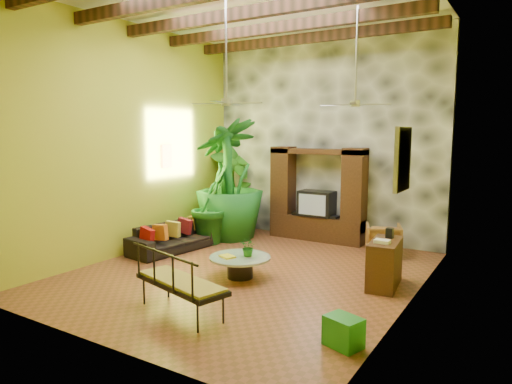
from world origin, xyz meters
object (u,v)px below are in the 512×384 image
Objects in this scene: tall_plant_a at (234,186)px; iron_bench at (178,280)px; entertainment_center at (317,201)px; wicker_armchair at (383,239)px; sofa at (173,237)px; green_bin at (343,332)px; ceiling_fan_back at (355,92)px; tall_plant_c at (229,179)px; tall_plant_b at (211,204)px; coffee_table at (240,264)px; ceiling_fan_front at (226,91)px; side_console at (385,264)px.

tall_plant_a is 1.35× the size of iron_bench.
wicker_armchair is (1.82, -0.51, -0.62)m from entertainment_center.
sofa is 4.75× the size of green_bin.
tall_plant_a is 6.09m from iron_bench.
ceiling_fan_back reaches higher than tall_plant_c.
coffee_table is at bearing -41.64° from tall_plant_b.
ceiling_fan_front is at bearing -55.69° from tall_plant_c.
side_console is (2.40, 0.92, 0.15)m from coffee_table.
wicker_armchair is at bearing -55.09° from sofa.
wicker_armchair is (0.22, 1.42, -3.06)m from ceiling_fan_back.
side_console is at bearing 20.93° from coffee_table.
side_console reaches higher than wicker_armchair.
wicker_armchair is 4.08m from tall_plant_b.
ceiling_fan_front is at bearing 117.56° from iron_bench.
iron_bench is (2.72, -5.41, -0.65)m from tall_plant_a.
entertainment_center reaches higher than side_console.
coffee_table is (2.35, -0.79, -0.05)m from sofa.
ceiling_fan_front reaches higher than tall_plant_b.
green_bin is (1.05, -3.12, -3.21)m from ceiling_fan_back.
tall_plant_c is at bearing -5.27° from sofa.
sofa is (-3.92, -0.74, -3.10)m from ceiling_fan_back.
sofa is 1.20× the size of iron_bench.
green_bin is (4.59, -4.08, -1.30)m from tall_plant_c.
wicker_armchair is 4.63m from green_bin.
ceiling_fan_front is 1.07× the size of iron_bench.
entertainment_center is 2.13× the size of coffee_table.
iron_bench is (0.22, -5.40, -0.43)m from entertainment_center.
tall_plant_a reaches higher than tall_plant_b.
tall_plant_b is 0.62× the size of tall_plant_c.
wicker_armchair reaches higher than sofa.
green_bin is (2.65, -5.06, -0.77)m from entertainment_center.
ceiling_fan_front reaches higher than side_console.
iron_bench is (-1.60, -4.88, 0.19)m from wicker_armchair.
ceiling_fan_back reaches higher than side_console.
ceiling_fan_front is 3.45m from iron_bench.
entertainment_center is 1.02× the size of tall_plant_a.
tall_plant_c reaches higher than iron_bench.
tall_plant_b is 1.07× the size of iron_bench.
iron_bench is at bearing 51.53° from wicker_armchair.
iron_bench is (2.16, -4.41, -0.97)m from tall_plant_c.
wicker_armchair is at bearing 100.43° from side_console.
tall_plant_c is 5.01m from iron_bench.
tall_plant_b reaches higher than sofa.
tall_plant_a is at bearing 105.19° from tall_plant_b.
green_bin is at bearing -31.20° from coffee_table.
sofa is at bearing 147.89° from iron_bench.
tall_plant_c is 4.78m from side_console.
entertainment_center is at bearing 107.15° from iron_bench.
green_bin is (0.83, -4.55, -0.15)m from wicker_armchair.
wicker_armchair is 1.70× the size of green_bin.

